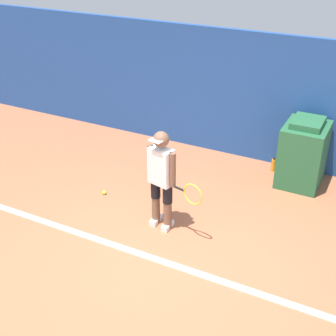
% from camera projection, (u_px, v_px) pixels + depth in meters
% --- Properties ---
extents(ground_plane, '(24.00, 24.00, 0.00)m').
position_uv_depth(ground_plane, '(149.00, 265.00, 6.06)').
color(ground_plane, '#B76642').
extents(back_wall, '(24.00, 0.10, 2.30)m').
position_uv_depth(back_wall, '(245.00, 97.00, 8.26)').
color(back_wall, '#234C99').
rests_on(back_wall, ground_plane).
extents(court_baseline, '(21.60, 0.10, 0.01)m').
position_uv_depth(court_baseline, '(154.00, 259.00, 6.16)').
color(court_baseline, white).
rests_on(court_baseline, ground_plane).
extents(tennis_player, '(0.92, 0.32, 1.49)m').
position_uv_depth(tennis_player, '(162.00, 177.00, 6.43)').
color(tennis_player, brown).
rests_on(tennis_player, ground_plane).
extents(tennis_ball, '(0.07, 0.07, 0.07)m').
position_uv_depth(tennis_ball, '(104.00, 193.00, 7.56)').
color(tennis_ball, '#D1E533').
rests_on(tennis_ball, ground_plane).
extents(covered_chair, '(0.68, 0.83, 1.14)m').
position_uv_depth(covered_chair, '(303.00, 153.00, 7.66)').
color(covered_chair, '#28663D').
rests_on(covered_chair, ground_plane).
extents(water_bottle, '(0.08, 0.08, 0.25)m').
position_uv_depth(water_bottle, '(273.00, 165.00, 8.21)').
color(water_bottle, orange).
rests_on(water_bottle, ground_plane).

